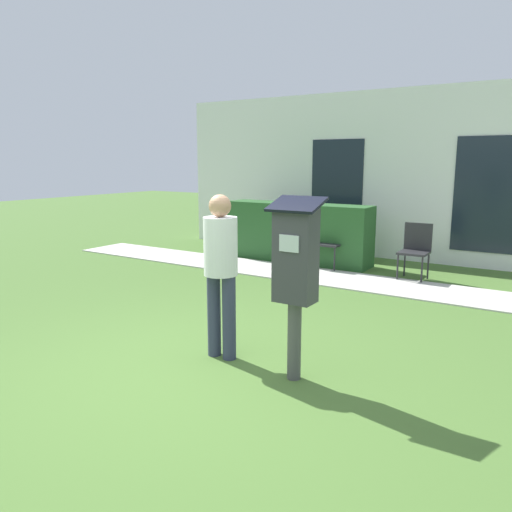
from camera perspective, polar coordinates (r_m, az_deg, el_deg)
The scene contains 8 objects.
ground_plane at distance 4.61m, azimuth -6.90°, elevation -13.34°, with size 40.00×40.00×0.00m, color #476B2D.
sidewalk at distance 8.01m, azimuth 12.00°, elevation -2.92°, with size 12.00×1.10×0.02m.
building_facade at distance 9.92m, azimuth 17.05°, elevation 8.73°, with size 10.00×0.26×3.20m.
parking_meter at distance 4.21m, azimuth 4.53°, elevation -1.07°, with size 0.44×0.31×1.59m.
person_standing at distance 4.71m, azimuth -4.05°, elevation -0.88°, with size 0.32×0.32×1.58m.
outdoor_chair_left at distance 8.93m, azimuth 8.64°, elevation 2.00°, with size 0.44×0.44×0.90m.
outdoor_chair_middle at distance 8.40m, azimuth 17.79°, elevation 1.04°, with size 0.44×0.44×0.90m.
hedge_row at distance 9.44m, azimuth 4.71°, elevation 2.70°, with size 2.85×0.60×1.10m.
Camera 1 is at (2.71, -3.22, 1.89)m, focal length 35.00 mm.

